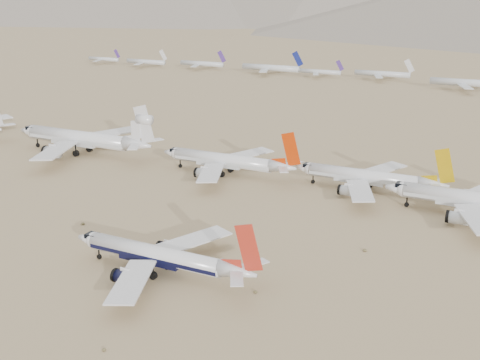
# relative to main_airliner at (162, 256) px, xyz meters

# --- Properties ---
(ground) EXTENTS (7000.00, 7000.00, 0.00)m
(ground) POSITION_rel_main_airliner_xyz_m (-3.66, -0.11, -4.14)
(ground) COLOR #897450
(ground) RESTS_ON ground
(main_airliner) EXTENTS (42.69, 41.70, 15.07)m
(main_airliner) POSITION_rel_main_airliner_xyz_m (0.00, 0.00, 0.00)
(main_airliner) COLOR silver
(main_airliner) RESTS_ON ground
(row2_gold_tail) EXTENTS (44.34, 43.37, 15.79)m
(row2_gold_tail) POSITION_rel_main_airliner_xyz_m (23.57, 73.27, 0.27)
(row2_gold_tail) COLOR silver
(row2_gold_tail) RESTS_ON ground
(row2_orange_tail) EXTENTS (46.28, 45.27, 16.51)m
(row2_orange_tail) POSITION_rel_main_airliner_xyz_m (-21.59, 69.48, 0.49)
(row2_orange_tail) COLOR silver
(row2_orange_tail) RESTS_ON ground
(row2_white_trijet) EXTENTS (57.93, 56.61, 20.53)m
(row2_white_trijet) POSITION_rel_main_airliner_xyz_m (-79.58, 68.53, 1.80)
(row2_white_trijet) COLOR silver
(row2_white_trijet) RESTS_ON ground
(desert_scrub) EXTENTS (261.14, 121.67, 0.63)m
(desert_scrub) POSITION_rel_main_airliner_xyz_m (-1.40, -29.32, -3.85)
(desert_scrub) COLOR brown
(desert_scrub) RESTS_ON ground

